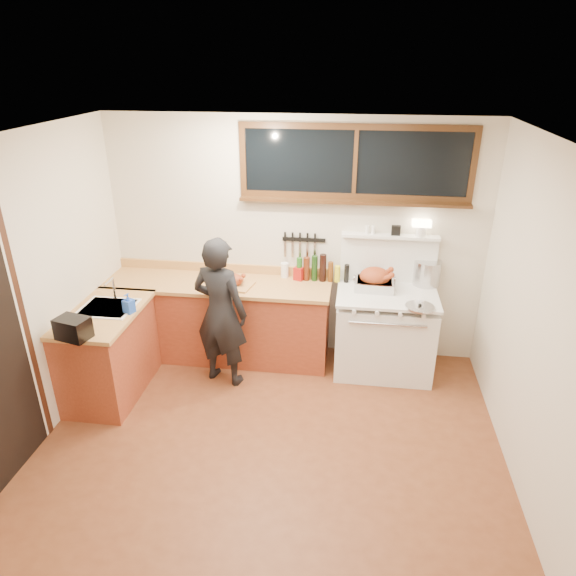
# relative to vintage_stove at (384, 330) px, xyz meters

# --- Properties ---
(ground_plane) EXTENTS (4.00, 3.50, 0.02)m
(ground_plane) POSITION_rel_vintage_stove_xyz_m (-1.00, -1.41, -0.48)
(ground_plane) COLOR brown
(room_shell) EXTENTS (4.10, 3.60, 2.65)m
(room_shell) POSITION_rel_vintage_stove_xyz_m (-1.00, -1.41, 1.18)
(room_shell) COLOR beige
(room_shell) RESTS_ON ground
(counter_back) EXTENTS (2.44, 0.64, 1.00)m
(counter_back) POSITION_rel_vintage_stove_xyz_m (-1.80, 0.04, -0.01)
(counter_back) COLOR maroon
(counter_back) RESTS_ON ground
(counter_left) EXTENTS (0.64, 1.09, 0.90)m
(counter_left) POSITION_rel_vintage_stove_xyz_m (-2.70, -0.79, -0.02)
(counter_left) COLOR maroon
(counter_left) RESTS_ON ground
(sink_unit) EXTENTS (0.50, 0.45, 0.37)m
(sink_unit) POSITION_rel_vintage_stove_xyz_m (-2.68, -0.71, 0.38)
(sink_unit) COLOR white
(sink_unit) RESTS_ON counter_left
(vintage_stove) EXTENTS (1.02, 0.74, 1.60)m
(vintage_stove) POSITION_rel_vintage_stove_xyz_m (0.00, 0.00, 0.00)
(vintage_stove) COLOR white
(vintage_stove) RESTS_ON ground
(back_window) EXTENTS (2.32, 0.13, 0.77)m
(back_window) POSITION_rel_vintage_stove_xyz_m (-0.40, 0.31, 1.60)
(back_window) COLOR black
(back_window) RESTS_ON room_shell
(knife_strip) EXTENTS (0.46, 0.03, 0.28)m
(knife_strip) POSITION_rel_vintage_stove_xyz_m (-0.92, 0.32, 0.84)
(knife_strip) COLOR black
(knife_strip) RESTS_ON room_shell
(man) EXTENTS (0.65, 0.52, 1.57)m
(man) POSITION_rel_vintage_stove_xyz_m (-1.65, -0.44, 0.32)
(man) COLOR black
(man) RESTS_ON ground
(soap_bottle) EXTENTS (0.11, 0.11, 0.19)m
(soap_bottle) POSITION_rel_vintage_stove_xyz_m (-2.43, -0.77, 0.53)
(soap_bottle) COLOR blue
(soap_bottle) RESTS_ON counter_left
(toaster) EXTENTS (0.31, 0.25, 0.19)m
(toaster) POSITION_rel_vintage_stove_xyz_m (-2.70, -1.29, 0.53)
(toaster) COLOR black
(toaster) RESTS_ON counter_left
(cutting_board) EXTENTS (0.45, 0.37, 0.14)m
(cutting_board) POSITION_rel_vintage_stove_xyz_m (-1.60, -0.04, 0.49)
(cutting_board) COLOR tan
(cutting_board) RESTS_ON counter_back
(roast_turkey) EXTENTS (0.43, 0.32, 0.24)m
(roast_turkey) POSITION_rel_vintage_stove_xyz_m (-0.13, 0.08, 0.53)
(roast_turkey) COLOR silver
(roast_turkey) RESTS_ON vintage_stove
(stockpot) EXTENTS (0.36, 0.36, 0.26)m
(stockpot) POSITION_rel_vintage_stove_xyz_m (0.41, 0.28, 0.56)
(stockpot) COLOR silver
(stockpot) RESTS_ON vintage_stove
(saucepan) EXTENTS (0.18, 0.29, 0.11)m
(saucepan) POSITION_rel_vintage_stove_xyz_m (-0.04, 0.20, 0.49)
(saucepan) COLOR silver
(saucepan) RESTS_ON vintage_stove
(pot_lid) EXTENTS (0.36, 0.36, 0.04)m
(pot_lid) POSITION_rel_vintage_stove_xyz_m (0.29, -0.31, 0.44)
(pot_lid) COLOR silver
(pot_lid) RESTS_ON vintage_stove
(coffee_tin) EXTENTS (0.12, 0.11, 0.14)m
(coffee_tin) POSITION_rel_vintage_stove_xyz_m (-0.94, 0.21, 0.50)
(coffee_tin) COLOR #9D1511
(coffee_tin) RESTS_ON counter_back
(pitcher) EXTENTS (0.10, 0.10, 0.16)m
(pitcher) POSITION_rel_vintage_stove_xyz_m (-1.10, 0.27, 0.51)
(pitcher) COLOR white
(pitcher) RESTS_ON counter_back
(bottle_cluster) EXTENTS (0.56, 0.07, 0.30)m
(bottle_cluster) POSITION_rel_vintage_stove_xyz_m (-0.72, 0.22, 0.56)
(bottle_cluster) COLOR black
(bottle_cluster) RESTS_ON counter_back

